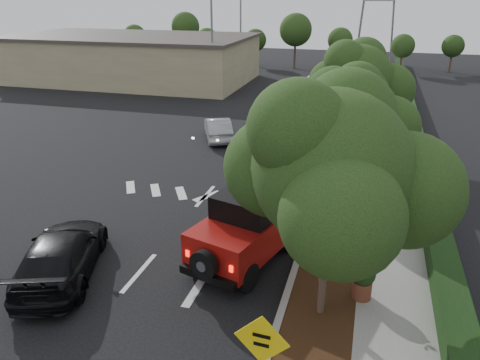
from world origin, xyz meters
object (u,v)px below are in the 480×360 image
at_px(silver_suv_ahead, 269,139).
at_px(speed_hump_sign, 262,352).
at_px(red_jeep, 251,225).
at_px(black_suv_oncoming, 61,254).

height_order(silver_suv_ahead, speed_hump_sign, speed_hump_sign).
relative_size(red_jeep, silver_suv_ahead, 0.86).
height_order(red_jeep, speed_hump_sign, speed_hump_sign).
xyz_separation_m(silver_suv_ahead, speed_hump_sign, (3.43, -16.26, 0.88)).
height_order(black_suv_oncoming, speed_hump_sign, speed_hump_sign).
relative_size(red_jeep, speed_hump_sign, 1.99).
relative_size(black_suv_oncoming, speed_hump_sign, 2.07).
xyz_separation_m(silver_suv_ahead, black_suv_oncoming, (-3.52, -12.96, -0.05)).
bearing_deg(red_jeep, silver_suv_ahead, 115.77).
bearing_deg(black_suv_oncoming, red_jeep, -173.85).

